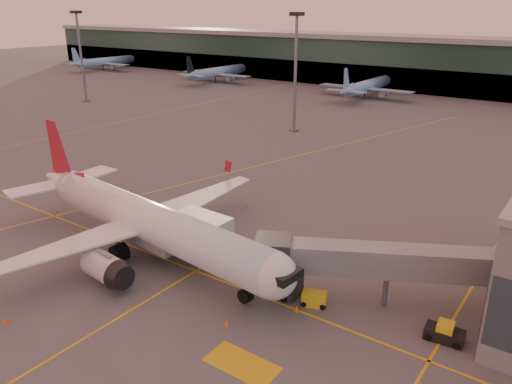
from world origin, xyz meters
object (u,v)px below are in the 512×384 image
Objects in this scene: main_airplane at (144,221)px; gpu_cart at (314,299)px; pushback_tug at (445,333)px; catering_truck at (205,233)px.

gpu_cart is (20.66, 2.13, -3.54)m from main_airplane.
main_airplane is at bearing -178.06° from pushback_tug.
main_airplane is 12.80× the size of pushback_tug.
gpu_cart is 0.80× the size of pushback_tug.
main_airplane is 6.46× the size of catering_truck.
main_airplane is 16.10× the size of gpu_cart.
pushback_tug is at bearing 12.82° from main_airplane.
gpu_cart is (14.94, -1.47, -2.22)m from catering_truck.
catering_truck is 26.67m from pushback_tug.
main_airplane reaches higher than catering_truck.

